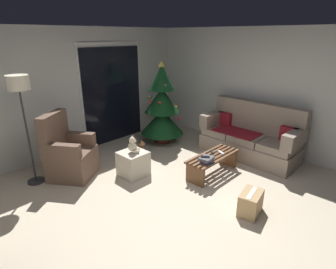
% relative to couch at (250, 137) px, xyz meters
% --- Properties ---
extents(ground_plane, '(7.00, 7.00, 0.00)m').
position_rel_couch_xyz_m(ground_plane, '(-2.32, -0.24, -0.40)').
color(ground_plane, beige).
extents(wall_back, '(5.72, 0.12, 2.50)m').
position_rel_couch_xyz_m(wall_back, '(-2.32, 2.82, 0.85)').
color(wall_back, beige).
rests_on(wall_back, ground).
extents(wall_right, '(0.12, 6.00, 2.50)m').
position_rel_couch_xyz_m(wall_right, '(0.54, -0.24, 0.85)').
color(wall_right, beige).
rests_on(wall_right, ground).
extents(patio_door_frame, '(1.60, 0.02, 2.20)m').
position_rel_couch_xyz_m(patio_door_frame, '(-1.33, 2.75, 0.70)').
color(patio_door_frame, silver).
rests_on(patio_door_frame, ground).
extents(patio_door_glass, '(1.50, 0.02, 2.10)m').
position_rel_couch_xyz_m(patio_door_glass, '(-1.33, 2.73, 0.65)').
color(patio_door_glass, black).
rests_on(patio_door_glass, ground).
extents(couch, '(0.81, 1.95, 1.08)m').
position_rel_couch_xyz_m(couch, '(0.00, 0.00, 0.00)').
color(couch, gray).
rests_on(couch, ground).
extents(coffee_table, '(1.10, 0.40, 0.36)m').
position_rel_couch_xyz_m(coffee_table, '(-1.17, 0.09, -0.15)').
color(coffee_table, brown).
rests_on(coffee_table, ground).
extents(remote_silver, '(0.12, 0.15, 0.02)m').
position_rel_couch_xyz_m(remote_silver, '(-1.31, 0.15, -0.03)').
color(remote_silver, '#ADADB2').
rests_on(remote_silver, coffee_table).
extents(remote_white, '(0.10, 0.16, 0.02)m').
position_rel_couch_xyz_m(remote_white, '(-1.00, 0.04, -0.03)').
color(remote_white, silver).
rests_on(remote_white, coffee_table).
extents(remote_black, '(0.14, 0.14, 0.02)m').
position_rel_couch_xyz_m(remote_black, '(-1.09, 0.17, -0.03)').
color(remote_black, black).
rests_on(remote_black, coffee_table).
extents(book_stack, '(0.25, 0.23, 0.09)m').
position_rel_couch_xyz_m(book_stack, '(-1.48, 0.00, 0.01)').
color(book_stack, '#285684').
rests_on(book_stack, coffee_table).
extents(cell_phone, '(0.14, 0.16, 0.01)m').
position_rel_couch_xyz_m(cell_phone, '(-1.50, 0.02, 0.06)').
color(cell_phone, black).
rests_on(cell_phone, book_stack).
extents(christmas_tree, '(0.97, 0.97, 1.82)m').
position_rel_couch_xyz_m(christmas_tree, '(-0.69, 1.83, 0.42)').
color(christmas_tree, '#4C1E19').
rests_on(christmas_tree, ground).
extents(armchair, '(0.95, 0.95, 1.13)m').
position_rel_couch_xyz_m(armchair, '(-2.94, 1.85, 0.00)').
color(armchair, brown).
rests_on(armchair, ground).
extents(floor_lamp, '(0.32, 0.32, 1.78)m').
position_rel_couch_xyz_m(floor_lamp, '(-3.46, 2.07, 1.11)').
color(floor_lamp, '#2D2D30').
rests_on(floor_lamp, ground).
extents(ottoman, '(0.44, 0.44, 0.44)m').
position_rel_couch_xyz_m(ottoman, '(-2.17, 1.07, -0.18)').
color(ottoman, beige).
rests_on(ottoman, ground).
extents(teddy_bear_cream, '(0.21, 0.21, 0.29)m').
position_rel_couch_xyz_m(teddy_bear_cream, '(-2.16, 1.06, 0.16)').
color(teddy_bear_cream, beige).
rests_on(teddy_bear_cream, ottoman).
extents(teddy_bear_chestnut_by_tree, '(0.22, 0.21, 0.29)m').
position_rel_couch_xyz_m(teddy_bear_chestnut_by_tree, '(-1.45, 1.66, -0.28)').
color(teddy_bear_chestnut_by_tree, brown).
rests_on(teddy_bear_chestnut_by_tree, ground).
extents(cardboard_box_taped_mid_floor, '(0.44, 0.33, 0.32)m').
position_rel_couch_xyz_m(cardboard_box_taped_mid_floor, '(-1.75, -0.95, -0.24)').
color(cardboard_box_taped_mid_floor, tan).
rests_on(cardboard_box_taped_mid_floor, ground).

